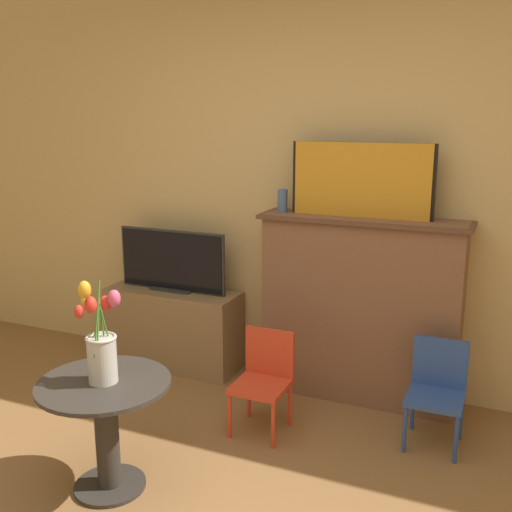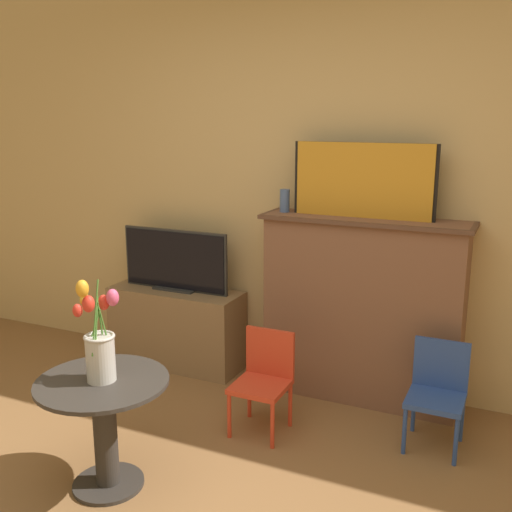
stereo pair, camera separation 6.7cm
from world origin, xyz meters
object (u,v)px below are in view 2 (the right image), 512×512
chair_red (264,376)px  vase_tulips (99,344)px  chair_blue (438,389)px  painting (363,180)px  tv_monitor (175,261)px

chair_red → vase_tulips: size_ratio=1.11×
chair_blue → painting: bearing=145.9°
chair_red → chair_blue: (0.93, 0.25, 0.00)m
painting → vase_tulips: (-0.84, -1.47, -0.66)m
chair_red → tv_monitor: bearing=148.6°
painting → vase_tulips: 1.82m
chair_blue → vase_tulips: 1.83m
tv_monitor → vase_tulips: vase_tulips is taller
painting → chair_red: size_ratio=1.51×
tv_monitor → chair_red: bearing=-31.4°
tv_monitor → chair_blue: 1.97m
painting → tv_monitor: painting is taller
tv_monitor → chair_red: 1.21m
chair_blue → chair_red: bearing=-165.2°
painting → chair_red: painting is taller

